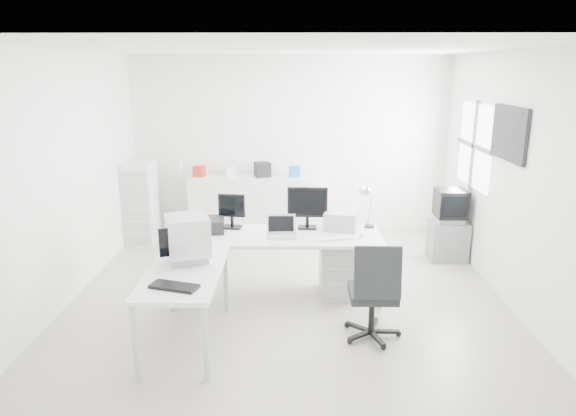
{
  "coord_description": "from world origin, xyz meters",
  "views": [
    {
      "loc": [
        0.08,
        -5.66,
        2.6
      ],
      "look_at": [
        0.0,
        0.2,
        1.0
      ],
      "focal_mm": 32.0,
      "sensor_mm": 36.0,
      "label": 1
    }
  ],
  "objects_px": {
    "inkjet_printer": "(205,225)",
    "main_desk": "(278,265)",
    "drawer_pedestal": "(337,270)",
    "crt_monitor": "(188,239)",
    "sideboard": "(250,206)",
    "laser_printer": "(341,220)",
    "lcd_monitor_small": "(232,212)",
    "tv_cabinet": "(448,241)",
    "office_chair": "(373,288)",
    "crt_tv": "(451,206)",
    "lcd_monitor_large": "(307,208)",
    "filing_cabinet": "(141,202)",
    "laptop": "(281,228)",
    "side_desk": "(186,307)"
  },
  "relations": [
    {
      "from": "crt_tv",
      "to": "sideboard",
      "type": "xyz_separation_m",
      "value": [
        -2.85,
        1.08,
        -0.29
      ]
    },
    {
      "from": "inkjet_printer",
      "to": "office_chair",
      "type": "distance_m",
      "value": 2.13
    },
    {
      "from": "office_chair",
      "to": "main_desk",
      "type": "bearing_deg",
      "value": 135.8
    },
    {
      "from": "crt_monitor",
      "to": "tv_cabinet",
      "type": "bearing_deg",
      "value": 14.07
    },
    {
      "from": "office_chair",
      "to": "tv_cabinet",
      "type": "xyz_separation_m",
      "value": [
        1.37,
        2.17,
        -0.24
      ]
    },
    {
      "from": "laser_printer",
      "to": "sideboard",
      "type": "relative_size",
      "value": 0.2
    },
    {
      "from": "lcd_monitor_large",
      "to": "filing_cabinet",
      "type": "height_order",
      "value": "filing_cabinet"
    },
    {
      "from": "laser_printer",
      "to": "sideboard",
      "type": "xyz_separation_m",
      "value": [
        -1.26,
        2.07,
        -0.38
      ]
    },
    {
      "from": "inkjet_printer",
      "to": "laptop",
      "type": "relative_size",
      "value": 1.32
    },
    {
      "from": "main_desk",
      "to": "laser_printer",
      "type": "distance_m",
      "value": 0.92
    },
    {
      "from": "lcd_monitor_small",
      "to": "laser_printer",
      "type": "xyz_separation_m",
      "value": [
        1.3,
        -0.03,
        -0.09
      ]
    },
    {
      "from": "drawer_pedestal",
      "to": "sideboard",
      "type": "relative_size",
      "value": 0.31
    },
    {
      "from": "lcd_monitor_large",
      "to": "sideboard",
      "type": "bearing_deg",
      "value": 115.84
    },
    {
      "from": "tv_cabinet",
      "to": "lcd_monitor_large",
      "type": "bearing_deg",
      "value": -154.42
    },
    {
      "from": "lcd_monitor_small",
      "to": "tv_cabinet",
      "type": "height_order",
      "value": "lcd_monitor_small"
    },
    {
      "from": "laptop",
      "to": "sideboard",
      "type": "height_order",
      "value": "laptop"
    },
    {
      "from": "laser_printer",
      "to": "drawer_pedestal",
      "type": "bearing_deg",
      "value": -92.94
    },
    {
      "from": "sideboard",
      "to": "filing_cabinet",
      "type": "xyz_separation_m",
      "value": [
        -1.65,
        -0.34,
        0.15
      ]
    },
    {
      "from": "side_desk",
      "to": "laser_printer",
      "type": "distance_m",
      "value": 2.13
    },
    {
      "from": "laptop",
      "to": "laser_printer",
      "type": "relative_size",
      "value": 0.89
    },
    {
      "from": "office_chair",
      "to": "inkjet_printer",
      "type": "bearing_deg",
      "value": 150.36
    },
    {
      "from": "main_desk",
      "to": "lcd_monitor_large",
      "type": "relative_size",
      "value": 4.86
    },
    {
      "from": "crt_monitor",
      "to": "sideboard",
      "type": "height_order",
      "value": "crt_monitor"
    },
    {
      "from": "lcd_monitor_small",
      "to": "laser_printer",
      "type": "distance_m",
      "value": 1.3
    },
    {
      "from": "laser_printer",
      "to": "filing_cabinet",
      "type": "distance_m",
      "value": 3.39
    },
    {
      "from": "lcd_monitor_large",
      "to": "crt_monitor",
      "type": "xyz_separation_m",
      "value": [
        -1.2,
        -1.1,
        -0.02
      ]
    },
    {
      "from": "drawer_pedestal",
      "to": "crt_monitor",
      "type": "relative_size",
      "value": 1.3
    },
    {
      "from": "office_chair",
      "to": "crt_tv",
      "type": "relative_size",
      "value": 2.06
    },
    {
      "from": "crt_monitor",
      "to": "office_chair",
      "type": "distance_m",
      "value": 1.88
    },
    {
      "from": "drawer_pedestal",
      "to": "inkjet_printer",
      "type": "xyz_separation_m",
      "value": [
        -1.55,
        0.05,
        0.53
      ]
    },
    {
      "from": "office_chair",
      "to": "sideboard",
      "type": "height_order",
      "value": "office_chair"
    },
    {
      "from": "laser_printer",
      "to": "inkjet_printer",
      "type": "bearing_deg",
      "value": -162.26
    },
    {
      "from": "lcd_monitor_large",
      "to": "office_chair",
      "type": "height_order",
      "value": "lcd_monitor_large"
    },
    {
      "from": "laptop",
      "to": "sideboard",
      "type": "relative_size",
      "value": 0.18
    },
    {
      "from": "sideboard",
      "to": "laptop",
      "type": "bearing_deg",
      "value": -76.84
    },
    {
      "from": "office_chair",
      "to": "sideboard",
      "type": "bearing_deg",
      "value": 115.17
    },
    {
      "from": "laptop",
      "to": "office_chair",
      "type": "distance_m",
      "value": 1.31
    },
    {
      "from": "lcd_monitor_large",
      "to": "crt_tv",
      "type": "height_order",
      "value": "lcd_monitor_large"
    },
    {
      "from": "main_desk",
      "to": "tv_cabinet",
      "type": "height_order",
      "value": "main_desk"
    },
    {
      "from": "lcd_monitor_large",
      "to": "filing_cabinet",
      "type": "bearing_deg",
      "value": 149.02
    },
    {
      "from": "main_desk",
      "to": "sideboard",
      "type": "relative_size",
      "value": 1.26
    },
    {
      "from": "tv_cabinet",
      "to": "filing_cabinet",
      "type": "bearing_deg",
      "value": 170.66
    },
    {
      "from": "side_desk",
      "to": "filing_cabinet",
      "type": "height_order",
      "value": "filing_cabinet"
    },
    {
      "from": "laptop",
      "to": "tv_cabinet",
      "type": "relative_size",
      "value": 0.62
    },
    {
      "from": "inkjet_printer",
      "to": "main_desk",
      "type": "bearing_deg",
      "value": -14.19
    },
    {
      "from": "side_desk",
      "to": "filing_cabinet",
      "type": "xyz_separation_m",
      "value": [
        -1.31,
        3.04,
        0.25
      ]
    },
    {
      "from": "laser_printer",
      "to": "sideboard",
      "type": "distance_m",
      "value": 2.45
    },
    {
      "from": "drawer_pedestal",
      "to": "side_desk",
      "type": "bearing_deg",
      "value": -143.43
    },
    {
      "from": "lcd_monitor_small",
      "to": "laptop",
      "type": "bearing_deg",
      "value": -22.73
    },
    {
      "from": "tv_cabinet",
      "to": "sideboard",
      "type": "height_order",
      "value": "sideboard"
    }
  ]
}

